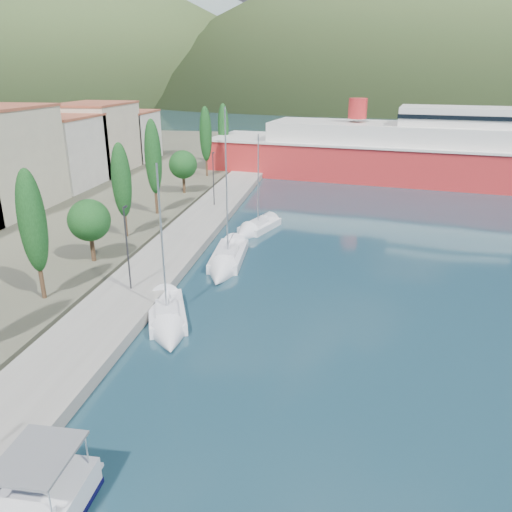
# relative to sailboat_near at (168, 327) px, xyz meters

# --- Properties ---
(ground) EXTENTS (1400.00, 1400.00, 0.00)m
(ground) POSITION_rel_sailboat_near_xyz_m (4.77, 111.19, -0.31)
(ground) COLOR #1A3946
(quay) EXTENTS (5.00, 88.00, 0.80)m
(quay) POSITION_rel_sailboat_near_xyz_m (-4.23, 17.19, 0.09)
(quay) COLOR gray
(quay) RESTS_ON ground
(hills_far) EXTENTS (1480.00, 900.00, 180.00)m
(hills_far) POSITION_rel_sailboat_near_xyz_m (143.36, 609.93, 77.08)
(hills_far) COLOR gray
(hills_far) RESTS_ON ground
(hills_near) EXTENTS (1010.00, 520.00, 115.00)m
(hills_near) POSITION_rel_sailboat_near_xyz_m (102.82, 363.69, 48.87)
(hills_near) COLOR #3F5329
(hills_near) RESTS_ON ground
(town_buildings) EXTENTS (9.20, 69.20, 11.30)m
(town_buildings) POSITION_rel_sailboat_near_xyz_m (-27.23, 28.10, 5.26)
(town_buildings) COLOR beige
(town_buildings) RESTS_ON land_strip
(tree_row) EXTENTS (3.57, 63.88, 10.20)m
(tree_row) POSITION_rel_sailboat_near_xyz_m (-9.64, 22.85, 5.44)
(tree_row) COLOR #47301E
(tree_row) RESTS_ON land_strip
(lamp_posts) EXTENTS (0.15, 44.43, 6.06)m
(lamp_posts) POSITION_rel_sailboat_near_xyz_m (-4.23, 5.69, 3.78)
(lamp_posts) COLOR #2D2D33
(lamp_posts) RESTS_ON quay
(sailboat_near) EXTENTS (5.13, 8.21, 11.36)m
(sailboat_near) POSITION_rel_sailboat_near_xyz_m (0.00, 0.00, 0.00)
(sailboat_near) COLOR silver
(sailboat_near) RESTS_ON ground
(sailboat_mid) EXTENTS (3.11, 9.81, 13.93)m
(sailboat_mid) POSITION_rel_sailboat_near_xyz_m (1.13, 10.71, 0.02)
(sailboat_mid) COLOR silver
(sailboat_mid) RESTS_ON ground
(sailboat_far) EXTENTS (4.66, 7.63, 10.69)m
(sailboat_far) POSITION_rel_sailboat_near_xyz_m (1.59, 20.69, -0.00)
(sailboat_far) COLOR silver
(sailboat_far) RESTS_ON ground
(ferry) EXTENTS (63.39, 23.08, 12.33)m
(ferry) POSITION_rel_sailboat_near_xyz_m (20.73, 51.00, 3.44)
(ferry) COLOR red
(ferry) RESTS_ON ground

